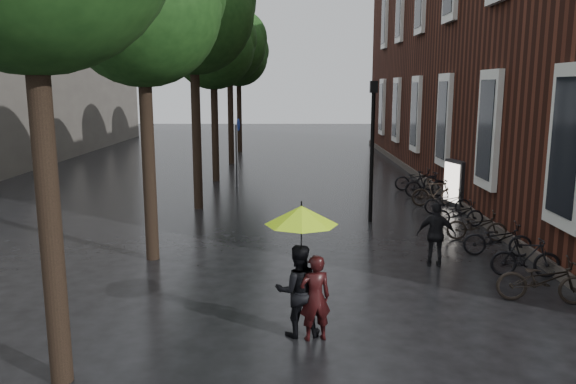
{
  "coord_description": "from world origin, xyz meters",
  "views": [
    {
      "loc": [
        -0.63,
        -6.64,
        4.28
      ],
      "look_at": [
        -0.68,
        7.2,
        1.69
      ],
      "focal_mm": 35.0,
      "sensor_mm": 36.0,
      "label": 1
    }
  ],
  "objects_px": {
    "lamp_post": "(372,138)",
    "person_burgundy": "(315,298)",
    "pedestrian_walking": "(436,235)",
    "ad_lightbox": "(455,184)",
    "person_black": "(298,290)",
    "parked_bicycles": "(459,211)"
  },
  "relations": [
    {
      "from": "pedestrian_walking",
      "to": "person_burgundy",
      "type": "bearing_deg",
      "value": 64.06
    },
    {
      "from": "person_burgundy",
      "to": "ad_lightbox",
      "type": "relative_size",
      "value": 0.89
    },
    {
      "from": "pedestrian_walking",
      "to": "lamp_post",
      "type": "bearing_deg",
      "value": -66.86
    },
    {
      "from": "person_black",
      "to": "lamp_post",
      "type": "relative_size",
      "value": 0.37
    },
    {
      "from": "pedestrian_walking",
      "to": "ad_lightbox",
      "type": "height_order",
      "value": "ad_lightbox"
    },
    {
      "from": "person_black",
      "to": "lamp_post",
      "type": "distance_m",
      "value": 8.96
    },
    {
      "from": "person_burgundy",
      "to": "ad_lightbox",
      "type": "distance_m",
      "value": 12.22
    },
    {
      "from": "person_black",
      "to": "parked_bicycles",
      "type": "xyz_separation_m",
      "value": [
        5.15,
        7.91,
        -0.36
      ]
    },
    {
      "from": "ad_lightbox",
      "to": "person_black",
      "type": "bearing_deg",
      "value": -134.07
    },
    {
      "from": "person_burgundy",
      "to": "pedestrian_walking",
      "type": "xyz_separation_m",
      "value": [
        3.1,
        4.05,
        0.03
      ]
    },
    {
      "from": "person_black",
      "to": "pedestrian_walking",
      "type": "bearing_deg",
      "value": -138.79
    },
    {
      "from": "lamp_post",
      "to": "person_burgundy",
      "type": "bearing_deg",
      "value": -104.16
    },
    {
      "from": "person_burgundy",
      "to": "person_black",
      "type": "height_order",
      "value": "person_black"
    },
    {
      "from": "person_burgundy",
      "to": "ad_lightbox",
      "type": "height_order",
      "value": "ad_lightbox"
    },
    {
      "from": "person_black",
      "to": "pedestrian_walking",
      "type": "xyz_separation_m",
      "value": [
        3.39,
        3.87,
        -0.03
      ]
    },
    {
      "from": "ad_lightbox",
      "to": "lamp_post",
      "type": "height_order",
      "value": "lamp_post"
    },
    {
      "from": "pedestrian_walking",
      "to": "lamp_post",
      "type": "relative_size",
      "value": 0.35
    },
    {
      "from": "person_burgundy",
      "to": "pedestrian_walking",
      "type": "height_order",
      "value": "pedestrian_walking"
    },
    {
      "from": "pedestrian_walking",
      "to": "lamp_post",
      "type": "xyz_separation_m",
      "value": [
        -0.94,
        4.54,
        1.93
      ]
    },
    {
      "from": "person_black",
      "to": "ad_lightbox",
      "type": "height_order",
      "value": "ad_lightbox"
    },
    {
      "from": "lamp_post",
      "to": "ad_lightbox",
      "type": "bearing_deg",
      "value": 34.45
    },
    {
      "from": "pedestrian_walking",
      "to": "ad_lightbox",
      "type": "xyz_separation_m",
      "value": [
        2.42,
        6.84,
        0.07
      ]
    }
  ]
}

